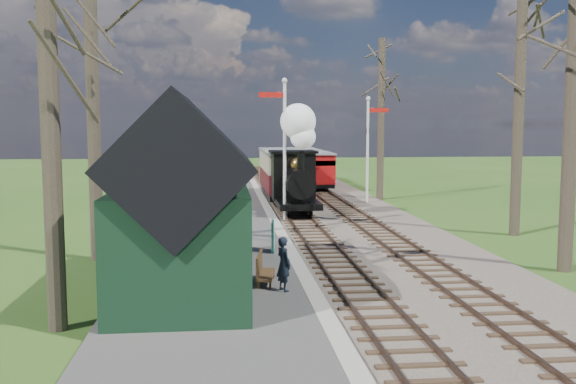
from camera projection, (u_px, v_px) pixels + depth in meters
name	position (u px, v px, depth m)	size (l,w,h in m)	color
ground	(404.00, 352.00, 12.04)	(140.00, 140.00, 0.00)	#2D541A
distant_hills	(263.00, 294.00, 77.57)	(114.40, 48.00, 22.02)	#385B23
ballast_bed	(311.00, 204.00, 33.93)	(8.00, 60.00, 0.10)	brown
track_near	(287.00, 203.00, 33.79)	(1.60, 60.00, 0.15)	brown
track_far	(335.00, 203.00, 34.05)	(1.60, 60.00, 0.15)	brown
platform	(220.00, 229.00, 25.52)	(5.00, 44.00, 0.20)	#474442
coping_strip	(277.00, 228.00, 25.75)	(0.40, 44.00, 0.21)	#B2AD9E
station_shed	(184.00, 208.00, 15.32)	(3.25, 6.30, 4.78)	black
semaphore_near	(283.00, 139.00, 27.41)	(1.22, 0.24, 6.22)	silver
semaphore_far	(369.00, 141.00, 33.89)	(1.22, 0.24, 5.72)	silver
bare_trees	(361.00, 96.00, 21.62)	(15.51, 22.39, 12.00)	#382D23
fence_line	(272.00, 174.00, 47.62)	(12.60, 0.08, 1.00)	slate
locomotive	(296.00, 168.00, 29.36)	(1.98, 4.62, 4.95)	black
coach	(284.00, 172.00, 35.43)	(2.31, 7.92, 2.43)	black
red_carriage_a	(316.00, 169.00, 41.09)	(1.88, 4.66, 1.98)	black
red_carriage_b	(305.00, 164.00, 46.53)	(1.88, 4.66, 1.98)	black
sign_board	(273.00, 236.00, 20.44)	(0.15, 0.68, 0.99)	#0E4235
bench	(262.00, 269.00, 16.39)	(0.59, 1.40, 0.77)	#4D341B
person	(284.00, 264.00, 15.61)	(0.49, 0.32, 1.34)	black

